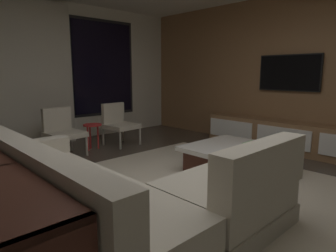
{
  "coord_description": "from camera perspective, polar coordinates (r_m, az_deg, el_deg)",
  "views": [
    {
      "loc": [
        -2.2,
        -2.08,
        1.35
      ],
      "look_at": [
        0.67,
        0.91,
        0.61
      ],
      "focal_mm": 31.81,
      "sensor_mm": 36.0,
      "label": 1
    }
  ],
  "objects": [
    {
      "name": "side_stool",
      "position": [
        5.41,
        -14.3,
        -0.55
      ],
      "size": [
        0.32,
        0.32,
        0.46
      ],
      "color": "red",
      "rests_on": "floor"
    },
    {
      "name": "media_console",
      "position": [
        5.52,
        22.53,
        -2.1
      ],
      "size": [
        0.46,
        3.1,
        0.52
      ],
      "color": "#8E6642",
      "rests_on": "floor"
    },
    {
      "name": "media_wall",
      "position": [
        5.65,
        24.98,
        9.22
      ],
      "size": [
        0.12,
        7.8,
        2.7
      ],
      "color": "#8E6642",
      "rests_on": "floor"
    },
    {
      "name": "sectional_couch",
      "position": [
        2.64,
        -9.78,
        -13.69
      ],
      "size": [
        1.98,
        2.5,
        0.82
      ],
      "color": "#B1A997",
      "rests_on": "floor"
    },
    {
      "name": "area_rug",
      "position": [
        3.5,
        7.88,
        -12.55
      ],
      "size": [
        3.2,
        3.8,
        0.01
      ],
      "primitive_type": "cube",
      "color": "beige",
      "rests_on": "floor"
    },
    {
      "name": "coffee_table",
      "position": [
        4.19,
        12.65,
        -6.18
      ],
      "size": [
        1.16,
        1.16,
        0.36
      ],
      "color": "#49251B",
      "rests_on": "floor"
    },
    {
      "name": "accent_chair_by_curtain",
      "position": [
        5.19,
        -19.67,
        -0.59
      ],
      "size": [
        0.58,
        0.6,
        0.78
      ],
      "color": "#B2ADA0",
      "rests_on": "floor"
    },
    {
      "name": "book_stack_on_coffee_table",
      "position": [
        4.21,
        15.99,
        -3.47
      ],
      "size": [
        0.29,
        0.18,
        0.06
      ],
      "color": "tan",
      "rests_on": "coffee_table"
    },
    {
      "name": "floor",
      "position": [
        3.31,
        2.6,
        -13.89
      ],
      "size": [
        9.2,
        9.2,
        0.0
      ],
      "primitive_type": "plane",
      "color": "#473D33"
    },
    {
      "name": "back_wall_with_window",
      "position": [
        6.09,
        -23.53,
        9.27
      ],
      "size": [
        6.6,
        0.3,
        2.7
      ],
      "color": "silver",
      "rests_on": "floor"
    },
    {
      "name": "mounted_tv",
      "position": [
        5.65,
        22.19,
        9.42
      ],
      "size": [
        0.05,
        1.08,
        0.63
      ],
      "color": "black"
    },
    {
      "name": "accent_chair_near_window",
      "position": [
        5.72,
        -9.49,
        0.82
      ],
      "size": [
        0.58,
        0.6,
        0.78
      ],
      "color": "#B2ADA0",
      "rests_on": "floor"
    }
  ]
}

